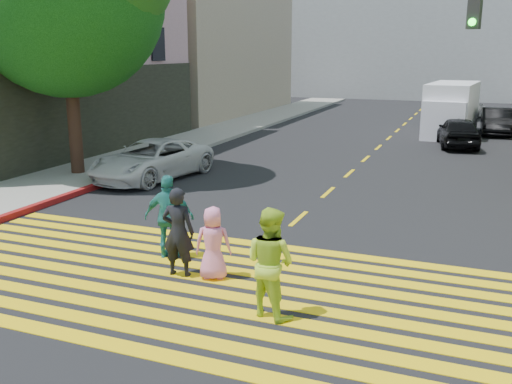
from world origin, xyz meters
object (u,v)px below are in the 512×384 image
Objects in this scene: pedestrian_man at (178,232)px; pedestrian_extra at (169,217)px; dark_car_near at (458,132)px; pedestrian_child at (213,243)px; pedestrian_woman at (270,262)px; white_sedan at (152,160)px; dark_car_parked at (496,121)px; white_van at (451,111)px; silver_car at (468,108)px.

pedestrian_man is 1.04m from pedestrian_extra.
pedestrian_child is at bearing 69.37° from dark_car_near.
pedestrian_woman is (2.20, -0.95, 0.04)m from pedestrian_man.
white_sedan is 1.15× the size of dark_car_parked.
dark_car_near reaches higher than white_sedan.
dark_car_parked is (10.92, 15.72, 0.02)m from white_sedan.
pedestrian_man is 0.96× the size of pedestrian_woman.
pedestrian_child is at bearing -93.24° from white_van.
pedestrian_extra is at bearing -12.16° from pedestrian_woman.
dark_car_parked is at bearing -117.46° from dark_car_near.
pedestrian_man is at bearing -94.96° from white_van.
pedestrian_extra is 0.43× the size of dark_car_parked.
pedestrian_man is 0.37× the size of white_sedan.
white_sedan is 1.09× the size of silver_car.
white_sedan is at bearing -29.12° from pedestrian_woman.
pedestrian_woman is 22.62m from white_van.
pedestrian_child is 0.30× the size of white_sedan.
silver_car is (9.33, 22.97, -0.03)m from white_sedan.
silver_car is (4.33, 30.17, -0.25)m from pedestrian_man.
silver_car is 1.05× the size of dark_car_parked.
pedestrian_extra is (-0.66, 0.81, 0.01)m from pedestrian_man.
silver_car is at bearing 100.31° from dark_car_parked.
silver_car is at bearing -104.64° from pedestrian_man.
white_van reaches higher than silver_car.
dark_car_parked is at bearing -122.11° from pedestrian_child.
pedestrian_man is at bearing 90.68° from silver_car.
pedestrian_child is 21.74m from white_van.
pedestrian_extra reaches higher than pedestrian_man.
dark_car_near reaches higher than dark_car_parked.
pedestrian_man reaches higher than white_sedan.
pedestrian_extra is at bearing 64.71° from dark_car_near.
white_van reaches higher than pedestrian_man.
white_sedan is at bearing -61.69° from pedestrian_man.
pedestrian_woman is at bearing 126.19° from pedestrian_child.
dark_car_parked is 0.71× the size of white_van.
silver_car is at bearing -115.12° from pedestrian_extra.
silver_car is 8.59m from white_van.
pedestrian_extra is 0.37× the size of white_sedan.
pedestrian_man is 0.30× the size of white_van.
white_sedan is 24.80m from silver_car.
pedestrian_child is at bearing -42.24° from white_sedan.
dark_car_parked is (6.58, 22.11, -0.21)m from pedestrian_extra.
pedestrian_child is 23.41m from dark_car_parked.
pedestrian_child is (-1.52, 1.05, -0.21)m from pedestrian_woman.
white_sedan is 14.16m from dark_car_near.
pedestrian_woman is 10.88m from white_sedan.
dark_car_near is at bearing -109.89° from pedestrian_man.
pedestrian_extra is 7.74m from white_sedan.
dark_car_near is at bearing -121.55° from pedestrian_extra.
pedestrian_child is 30.29m from silver_car.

